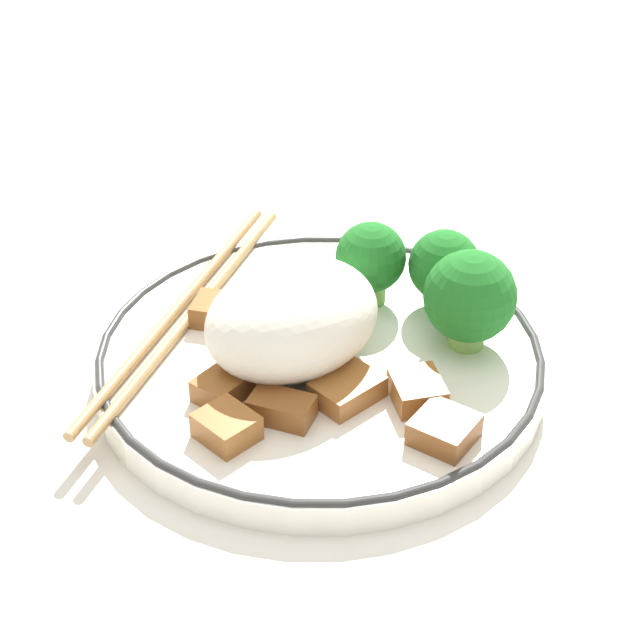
{
  "coord_description": "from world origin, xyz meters",
  "views": [
    {
      "loc": [
        -0.3,
        -0.37,
        0.36
      ],
      "look_at": [
        0.0,
        0.0,
        0.04
      ],
      "focal_mm": 60.0,
      "sensor_mm": 36.0,
      "label": 1
    }
  ],
  "objects_px": {
    "plate": "(320,360)",
    "broccoli_back_center": "(444,266)",
    "broccoli_back_left": "(470,298)",
    "chopsticks": "(186,310)",
    "broccoli_back_right": "(371,259)"
  },
  "relations": [
    {
      "from": "broccoli_back_center",
      "to": "broccoli_back_right",
      "type": "relative_size",
      "value": 0.97
    },
    {
      "from": "plate",
      "to": "broccoli_back_center",
      "type": "distance_m",
      "value": 0.09
    },
    {
      "from": "plate",
      "to": "broccoli_back_right",
      "type": "distance_m",
      "value": 0.07
    },
    {
      "from": "broccoli_back_center",
      "to": "chopsticks",
      "type": "xyz_separation_m",
      "value": [
        -0.12,
        0.09,
        -0.02
      ]
    },
    {
      "from": "plate",
      "to": "chopsticks",
      "type": "xyz_separation_m",
      "value": [
        -0.04,
        0.08,
        0.01
      ]
    },
    {
      "from": "broccoli_back_center",
      "to": "broccoli_back_left",
      "type": "bearing_deg",
      "value": -114.3
    },
    {
      "from": "plate",
      "to": "chopsticks",
      "type": "distance_m",
      "value": 0.09
    },
    {
      "from": "broccoli_back_center",
      "to": "broccoli_back_right",
      "type": "bearing_deg",
      "value": 132.37
    },
    {
      "from": "plate",
      "to": "broccoli_back_left",
      "type": "relative_size",
      "value": 4.34
    },
    {
      "from": "broccoli_back_left",
      "to": "broccoli_back_center",
      "type": "relative_size",
      "value": 1.18
    },
    {
      "from": "broccoli_back_left",
      "to": "broccoli_back_right",
      "type": "relative_size",
      "value": 1.14
    },
    {
      "from": "broccoli_back_right",
      "to": "chopsticks",
      "type": "height_order",
      "value": "broccoli_back_right"
    },
    {
      "from": "broccoli_back_left",
      "to": "broccoli_back_center",
      "type": "height_order",
      "value": "broccoli_back_left"
    },
    {
      "from": "broccoli_back_left",
      "to": "broccoli_back_center",
      "type": "xyz_separation_m",
      "value": [
        0.02,
        0.04,
        -0.0
      ]
    },
    {
      "from": "chopsticks",
      "to": "broccoli_back_left",
      "type": "bearing_deg",
      "value": -49.36
    }
  ]
}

